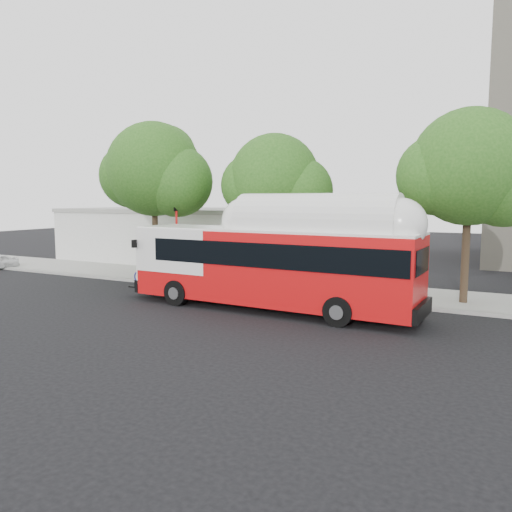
# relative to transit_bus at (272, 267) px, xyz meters

# --- Properties ---
(ground) EXTENTS (120.00, 120.00, 0.00)m
(ground) POSITION_rel_transit_bus_xyz_m (-1.35, -0.73, -1.97)
(ground) COLOR black
(ground) RESTS_ON ground
(sidewalk) EXTENTS (60.00, 5.00, 0.15)m
(sidewalk) POSITION_rel_transit_bus_xyz_m (-1.35, 5.77, -1.90)
(sidewalk) COLOR gray
(sidewalk) RESTS_ON ground
(curb_strip) EXTENTS (60.00, 0.30, 0.15)m
(curb_strip) POSITION_rel_transit_bus_xyz_m (-1.35, 3.17, -1.90)
(curb_strip) COLOR gray
(curb_strip) RESTS_ON ground
(red_curb_segment) EXTENTS (10.00, 0.32, 0.16)m
(red_curb_segment) POSITION_rel_transit_bus_xyz_m (-4.35, 3.17, -1.89)
(red_curb_segment) COLOR maroon
(red_curb_segment) RESTS_ON ground
(street_tree_left) EXTENTS (6.67, 5.80, 9.74)m
(street_tree_left) POSITION_rel_transit_bus_xyz_m (-9.88, 4.83, 4.63)
(street_tree_left) COLOR #2D2116
(street_tree_left) RESTS_ON ground
(street_tree_mid) EXTENTS (5.75, 5.00, 8.62)m
(street_tree_mid) POSITION_rel_transit_bus_xyz_m (-1.95, 5.33, 3.93)
(street_tree_mid) COLOR #2D2116
(street_tree_mid) RESTS_ON ground
(street_tree_right) EXTENTS (6.21, 5.40, 9.18)m
(street_tree_right) POSITION_rel_transit_bus_xyz_m (8.09, 5.13, 4.28)
(street_tree_right) COLOR #2D2116
(street_tree_right) RESTS_ON ground
(low_commercial_bldg) EXTENTS (16.20, 10.20, 4.25)m
(low_commercial_bldg) POSITION_rel_transit_bus_xyz_m (-15.35, 13.27, 0.18)
(low_commercial_bldg) COLOR silver
(low_commercial_bldg) RESTS_ON ground
(transit_bus) EXTENTS (14.37, 3.47, 4.22)m
(transit_bus) POSITION_rel_transit_bus_xyz_m (0.00, 0.00, 0.00)
(transit_bus) COLOR red
(transit_bus) RESTS_ON ground
(signal_pole) EXTENTS (0.13, 0.43, 4.56)m
(signal_pole) POSITION_rel_transit_bus_xyz_m (-8.03, 3.85, 0.37)
(signal_pole) COLOR red
(signal_pole) RESTS_ON ground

